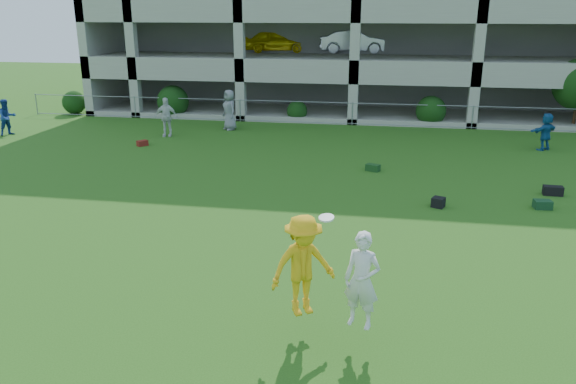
% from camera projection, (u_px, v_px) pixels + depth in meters
% --- Properties ---
extents(ground, '(100.00, 100.00, 0.00)m').
position_uv_depth(ground, '(290.00, 303.00, 11.45)').
color(ground, '#235114').
rests_on(ground, ground).
extents(bystander_a, '(0.98, 1.05, 1.72)m').
position_uv_depth(bystander_a, '(7.00, 117.00, 26.67)').
color(bystander_a, navy).
rests_on(bystander_a, ground).
extents(bystander_b, '(1.13, 0.60, 1.84)m').
position_uv_depth(bystander_b, '(166.00, 117.00, 26.39)').
color(bystander_b, silver).
rests_on(bystander_b, ground).
extents(bystander_c, '(1.12, 1.14, 1.98)m').
position_uv_depth(bystander_c, '(229.00, 110.00, 27.86)').
color(bystander_c, gray).
rests_on(bystander_c, ground).
extents(bystander_d, '(1.44, 1.30, 1.59)m').
position_uv_depth(bystander_d, '(546.00, 132.00, 23.80)').
color(bystander_d, '#205792').
rests_on(bystander_d, ground).
extents(bag_green_c, '(0.53, 0.40, 0.26)m').
position_uv_depth(bag_green_c, '(543.00, 204.00, 16.89)').
color(bag_green_c, '#123317').
rests_on(bag_green_c, ground).
extents(crate_d, '(0.46, 0.46, 0.30)m').
position_uv_depth(crate_d, '(438.00, 202.00, 17.02)').
color(crate_d, black).
rests_on(crate_d, ground).
extents(bag_black_e, '(0.61, 0.33, 0.30)m').
position_uv_depth(bag_black_e, '(553.00, 191.00, 18.12)').
color(bag_black_e, black).
rests_on(bag_black_e, ground).
extents(bag_red_f, '(0.50, 0.53, 0.24)m').
position_uv_depth(bag_red_f, '(142.00, 143.00, 24.74)').
color(bag_red_f, '#5C100F').
rests_on(bag_red_f, ground).
extents(bag_green_g, '(0.58, 0.48, 0.25)m').
position_uv_depth(bag_green_g, '(373.00, 168.00, 20.87)').
color(bag_green_g, '#143916').
rests_on(bag_green_g, ground).
extents(frisbee_contest, '(2.14, 1.25, 1.94)m').
position_uv_depth(frisbee_contest, '(316.00, 269.00, 9.91)').
color(frisbee_contest, '#F5B015').
rests_on(frisbee_contest, ground).
extents(parking_garage, '(30.00, 14.00, 12.00)m').
position_uv_depth(parking_garage, '(364.00, 5.00, 35.55)').
color(parking_garage, '#9E998C').
rests_on(parking_garage, ground).
extents(fence, '(36.06, 0.06, 1.20)m').
position_uv_depth(fence, '(352.00, 113.00, 29.07)').
color(fence, gray).
rests_on(fence, ground).
extents(shrub_row, '(34.38, 2.52, 3.50)m').
position_uv_depth(shrub_row, '(444.00, 96.00, 28.69)').
color(shrub_row, '#163D11').
rests_on(shrub_row, ground).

